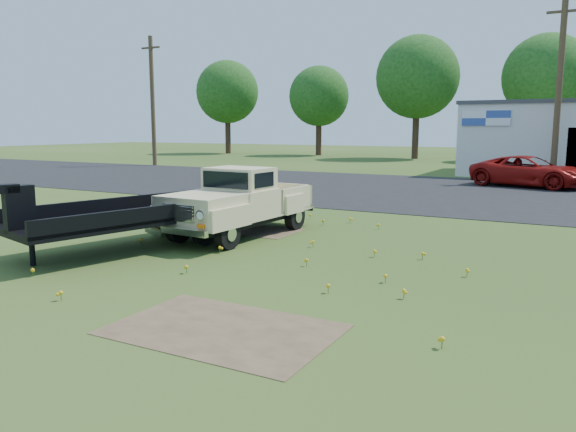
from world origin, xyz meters
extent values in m
plane|color=#2C4C18|center=(0.00, 0.00, 0.00)|extent=(140.00, 140.00, 0.00)
cube|color=black|center=(0.00, 15.00, 0.00)|extent=(90.00, 14.00, 0.02)
cube|color=brown|center=(1.50, -3.00, 0.00)|extent=(3.00, 2.00, 0.01)
cube|color=brown|center=(-2.00, 3.50, 0.00)|extent=(2.20, 1.60, 0.01)
cube|color=white|center=(0.50, 22.95, 3.20)|extent=(2.50, 0.08, 0.80)
cylinder|color=#463420|center=(-22.00, 22.00, 4.50)|extent=(0.30, 0.30, 9.00)
cube|color=#463420|center=(-22.00, 22.00, 8.20)|extent=(1.60, 0.12, 0.12)
cylinder|color=#463420|center=(4.00, 22.00, 4.50)|extent=(0.30, 0.30, 9.00)
cube|color=#463420|center=(4.00, 22.00, 8.20)|extent=(1.60, 0.12, 0.12)
cylinder|color=#3B261A|center=(-28.00, 40.00, 1.80)|extent=(0.56, 0.56, 3.60)
sphere|color=#144313|center=(-28.00, 40.00, 6.32)|extent=(6.40, 6.40, 6.40)
cylinder|color=#3B261A|center=(-18.00, 41.00, 1.62)|extent=(0.56, 0.56, 3.24)
sphere|color=#144313|center=(-18.00, 41.00, 5.69)|extent=(5.76, 5.76, 5.76)
cylinder|color=#3B261A|center=(-8.00, 39.50, 1.98)|extent=(0.56, 0.56, 3.96)
sphere|color=#144313|center=(-8.00, 39.50, 6.95)|extent=(7.04, 7.04, 7.04)
cylinder|color=#3B261A|center=(2.00, 40.50, 1.89)|extent=(0.56, 0.56, 3.78)
sphere|color=#144313|center=(2.00, 40.50, 6.64)|extent=(6.72, 6.72, 6.72)
imported|color=maroon|center=(3.19, 18.81, 0.70)|extent=(5.47, 3.50, 1.40)
camera|label=1|loc=(5.73, -8.96, 2.71)|focal=35.00mm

